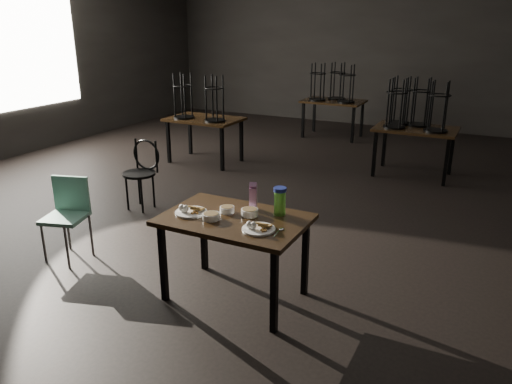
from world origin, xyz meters
The scene contains 15 objects.
room centered at (-0.06, 0.01, 2.33)m, with size 12.00×12.04×3.22m.
main_table centered at (0.79, -1.91, 0.67)m, with size 1.20×0.80×0.75m.
plate_left centered at (0.41, -1.99, 0.77)m, with size 0.27×0.27×0.09m.
plate_right centered at (1.09, -2.05, 0.77)m, with size 0.26×0.26×0.09m.
bowl_near centered at (0.68, -1.83, 0.78)m, with size 0.13×0.13×0.05m.
bowl_far centered at (0.88, -1.81, 0.78)m, with size 0.14×0.14×0.06m.
bowl_big centered at (0.64, -2.03, 0.78)m, with size 0.15×0.15×0.05m.
juice_carton centered at (0.84, -1.67, 0.86)m, with size 0.08×0.08×0.25m.
water_bottle centered at (1.10, -1.68, 0.87)m, with size 0.14×0.14×0.24m.
spoon centered at (1.24, -1.98, 0.75)m, with size 0.04×0.18×0.01m.
bentwood_chair centered at (-1.34, -0.51, 0.52)m, with size 0.41×0.41×0.87m.
school_chair centered at (-1.10, -1.97, 0.50)m, with size 0.48×0.48×0.83m.
bg_table_left centered at (-1.78, 1.63, 0.75)m, with size 1.20×0.80×1.48m.
bg_table_right centered at (1.46, 2.47, 0.80)m, with size 1.20×0.80×1.48m.
bg_table_far centered at (-0.47, 4.43, 0.78)m, with size 1.20×0.80×1.48m.
Camera 1 is at (2.69, -5.26, 2.32)m, focal length 35.00 mm.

